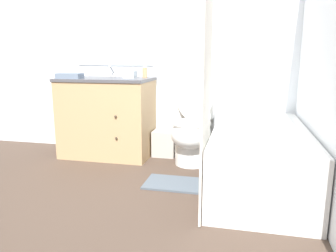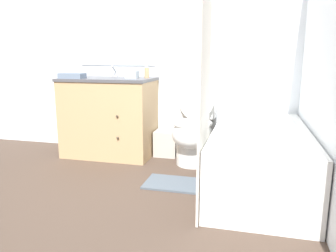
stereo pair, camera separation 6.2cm
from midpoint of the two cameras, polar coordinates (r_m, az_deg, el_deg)
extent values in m
plane|color=#47382D|center=(2.14, -8.48, -17.45)|extent=(14.00, 14.00, 0.00)
cube|color=silver|center=(3.57, 1.59, 15.18)|extent=(8.00, 0.05, 2.50)
cube|color=#B2BCC6|center=(3.77, -9.90, 17.42)|extent=(0.89, 0.01, 0.93)
cube|color=silver|center=(2.66, 25.14, 15.22)|extent=(0.05, 2.74, 2.50)
cube|color=tan|center=(3.56, -10.99, 1.27)|extent=(0.93, 0.55, 0.80)
cube|color=#4C4C51|center=(3.51, -11.26, 7.98)|extent=(0.95, 0.57, 0.03)
cylinder|color=white|center=(3.51, -11.23, 7.32)|extent=(0.34, 0.34, 0.10)
sphere|color=#382D23|center=(3.21, -9.68, 1.64)|extent=(0.02, 0.02, 0.02)
sphere|color=#382D23|center=(3.25, -9.55, -2.12)|extent=(0.02, 0.02, 0.02)
cylinder|color=silver|center=(3.70, -9.96, 8.76)|extent=(0.04, 0.04, 0.04)
cylinder|color=silver|center=(3.66, -10.25, 9.69)|extent=(0.02, 0.11, 0.09)
cylinder|color=silver|center=(3.72, -10.75, 8.78)|extent=(0.03, 0.03, 0.04)
cylinder|color=silver|center=(3.68, -9.16, 8.80)|extent=(0.03, 0.03, 0.04)
cylinder|color=white|center=(3.27, 3.60, -4.62)|extent=(0.33, 0.33, 0.24)
ellipsoid|color=white|center=(3.16, 3.47, -1.37)|extent=(0.39, 0.48, 0.29)
torus|color=white|center=(3.14, 3.49, 0.52)|extent=(0.38, 0.38, 0.04)
cube|color=white|center=(3.43, 4.45, 4.48)|extent=(0.36, 0.18, 0.35)
ellipsoid|color=white|center=(3.31, 4.16, 4.95)|extent=(0.37, 0.14, 0.44)
cube|color=white|center=(2.80, 14.91, -5.19)|extent=(0.73, 1.58, 0.48)
cube|color=#ACB1B2|center=(2.74, 15.18, -0.46)|extent=(0.61, 1.46, 0.01)
cube|color=silver|center=(2.10, 5.93, 8.76)|extent=(0.02, 0.44, 1.86)
cube|color=#B7B2A8|center=(3.53, -1.10, -3.03)|extent=(0.24, 0.20, 0.27)
cube|color=silver|center=(3.43, -7.16, 8.89)|extent=(0.12, 0.12, 0.07)
ellipsoid|color=white|center=(3.43, -7.18, 9.71)|extent=(0.05, 0.03, 0.03)
cylinder|color=tan|center=(3.43, -4.59, 9.21)|extent=(0.05, 0.05, 0.11)
cylinder|color=silver|center=(3.42, -4.61, 10.35)|extent=(0.03, 0.03, 0.03)
cube|color=slate|center=(3.48, -17.24, 8.33)|extent=(0.25, 0.13, 0.05)
cube|color=silver|center=(2.17, 12.13, -2.29)|extent=(0.35, 0.22, 0.08)
cube|color=#4C5660|center=(2.78, 0.75, -10.00)|extent=(0.52, 0.33, 0.02)
camera|label=1|loc=(0.03, -90.67, -0.14)|focal=35.00mm
camera|label=2|loc=(0.03, 89.33, 0.14)|focal=35.00mm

